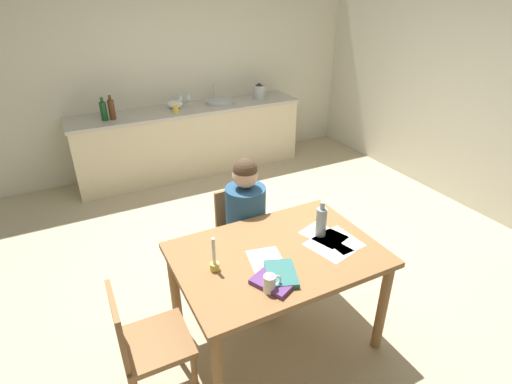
# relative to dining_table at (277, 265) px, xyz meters

# --- Properties ---
(ground_plane) EXTENTS (5.20, 5.20, 0.04)m
(ground_plane) POSITION_rel_dining_table_xyz_m (0.45, 0.91, -0.69)
(ground_plane) COLOR tan
(wall_back) EXTENTS (5.20, 0.12, 2.60)m
(wall_back) POSITION_rel_dining_table_xyz_m (0.45, 3.51, 0.63)
(wall_back) COLOR beige
(wall_back) RESTS_ON ground
(wall_right) EXTENTS (0.12, 5.20, 2.60)m
(wall_right) POSITION_rel_dining_table_xyz_m (3.05, 0.91, 0.63)
(wall_right) COLOR beige
(wall_right) RESTS_ON ground
(kitchen_counter) EXTENTS (3.05, 0.64, 0.90)m
(kitchen_counter) POSITION_rel_dining_table_xyz_m (0.45, 3.15, -0.22)
(kitchen_counter) COLOR beige
(kitchen_counter) RESTS_ON ground
(dining_table) EXTENTS (1.35, 0.94, 0.77)m
(dining_table) POSITION_rel_dining_table_xyz_m (0.00, 0.00, 0.00)
(dining_table) COLOR olive
(dining_table) RESTS_ON ground
(chair_at_table) EXTENTS (0.40, 0.40, 0.85)m
(chair_at_table) POSITION_rel_dining_table_xyz_m (0.07, 0.71, -0.19)
(chair_at_table) COLOR olive
(chair_at_table) RESTS_ON ground
(person_seated) EXTENTS (0.32, 0.59, 1.19)m
(person_seated) POSITION_rel_dining_table_xyz_m (0.07, 0.56, 0.01)
(person_seated) COLOR navy
(person_seated) RESTS_ON ground
(chair_side_empty) EXTENTS (0.41, 0.41, 0.87)m
(chair_side_empty) POSITION_rel_dining_table_xyz_m (-0.93, -0.08, -0.18)
(chair_side_empty) COLOR olive
(chair_side_empty) RESTS_ON ground
(coffee_mug) EXTENTS (0.11, 0.07, 0.11)m
(coffee_mug) POSITION_rel_dining_table_xyz_m (-0.23, -0.30, 0.16)
(coffee_mug) COLOR white
(coffee_mug) RESTS_ON dining_table
(candlestick) EXTENTS (0.06, 0.06, 0.23)m
(candlestick) POSITION_rel_dining_table_xyz_m (-0.44, 0.02, 0.17)
(candlestick) COLOR gold
(candlestick) RESTS_ON dining_table
(book_magazine) EXTENTS (0.26, 0.30, 0.03)m
(book_magazine) POSITION_rel_dining_table_xyz_m (-0.10, -0.22, 0.12)
(book_magazine) COLOR #2E6865
(book_magazine) RESTS_ON dining_table
(book_cookery) EXTENTS (0.24, 0.28, 0.03)m
(book_cookery) POSITION_rel_dining_table_xyz_m (-0.19, -0.27, 0.12)
(book_cookery) COLOR #603372
(book_cookery) RESTS_ON dining_table
(paper_letter) EXTENTS (0.28, 0.34, 0.00)m
(paper_letter) POSITION_rel_dining_table_xyz_m (0.33, -0.11, 0.11)
(paper_letter) COLOR white
(paper_letter) RESTS_ON dining_table
(paper_bill) EXTENTS (0.27, 0.33, 0.00)m
(paper_bill) POSITION_rel_dining_table_xyz_m (-0.11, -0.06, 0.11)
(paper_bill) COLOR white
(paper_bill) RESTS_ON dining_table
(paper_envelope) EXTENTS (0.23, 0.31, 0.00)m
(paper_envelope) POSITION_rel_dining_table_xyz_m (0.46, -0.08, 0.11)
(paper_envelope) COLOR white
(paper_envelope) RESTS_ON dining_table
(paper_receipt) EXTENTS (0.29, 0.35, 0.00)m
(paper_receipt) POSITION_rel_dining_table_xyz_m (0.39, 0.03, 0.11)
(paper_receipt) COLOR white
(paper_receipt) RESTS_ON dining_table
(wine_bottle_on_table) EXTENTS (0.08, 0.08, 0.26)m
(wine_bottle_on_table) POSITION_rel_dining_table_xyz_m (0.37, 0.04, 0.22)
(wine_bottle_on_table) COLOR #8C999E
(wine_bottle_on_table) RESTS_ON dining_table
(sink_unit) EXTENTS (0.36, 0.36, 0.24)m
(sink_unit) POSITION_rel_dining_table_xyz_m (0.91, 3.15, 0.25)
(sink_unit) COLOR #B2B7BC
(sink_unit) RESTS_ON kitchen_counter
(bottle_oil) EXTENTS (0.08, 0.08, 0.27)m
(bottle_oil) POSITION_rel_dining_table_xyz_m (-0.60, 3.09, 0.35)
(bottle_oil) COLOR #194C23
(bottle_oil) RESTS_ON kitchen_counter
(bottle_vinegar) EXTENTS (0.08, 0.08, 0.29)m
(bottle_vinegar) POSITION_rel_dining_table_xyz_m (-0.51, 3.08, 0.36)
(bottle_vinegar) COLOR #593319
(bottle_vinegar) RESTS_ON kitchen_counter
(mixing_bowl) EXTENTS (0.21, 0.21, 0.09)m
(mixing_bowl) POSITION_rel_dining_table_xyz_m (0.30, 3.22, 0.28)
(mixing_bowl) COLOR white
(mixing_bowl) RESTS_ON kitchen_counter
(stovetop_kettle) EXTENTS (0.18, 0.18, 0.22)m
(stovetop_kettle) POSITION_rel_dining_table_xyz_m (1.51, 3.15, 0.33)
(stovetop_kettle) COLOR #B7BABF
(stovetop_kettle) RESTS_ON kitchen_counter
(wine_glass_near_sink) EXTENTS (0.07, 0.07, 0.15)m
(wine_glass_near_sink) POSITION_rel_dining_table_xyz_m (0.51, 3.30, 0.34)
(wine_glass_near_sink) COLOR silver
(wine_glass_near_sink) RESTS_ON kitchen_counter
(wine_glass_by_kettle) EXTENTS (0.07, 0.07, 0.15)m
(wine_glass_by_kettle) POSITION_rel_dining_table_xyz_m (0.41, 3.30, 0.34)
(wine_glass_by_kettle) COLOR silver
(wine_glass_by_kettle) RESTS_ON kitchen_counter
(teacup_on_counter) EXTENTS (0.11, 0.08, 0.09)m
(teacup_on_counter) POSITION_rel_dining_table_xyz_m (0.25, 3.00, 0.28)
(teacup_on_counter) COLOR #F2CC4C
(teacup_on_counter) RESTS_ON kitchen_counter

